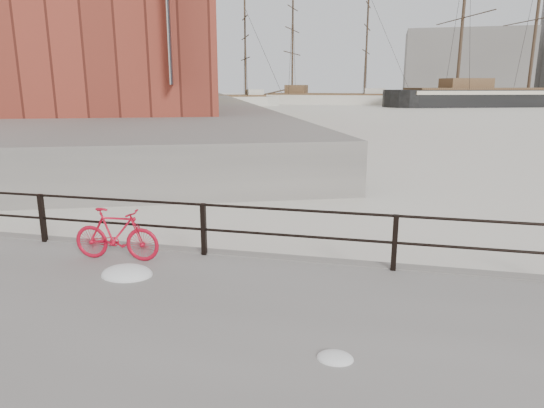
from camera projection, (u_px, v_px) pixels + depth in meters
The scene contains 13 objects.
ground at pixel (392, 285), 8.70m from camera, with size 400.00×400.00×0.00m, color white.
far_quay at pixel (157, 100), 85.40m from camera, with size 24.00×150.00×1.80m, color gray.
guardrail at pixel (395, 243), 8.35m from camera, with size 28.00×0.10×1.00m, color black, non-canonical shape.
bicycle at pixel (116, 234), 8.86m from camera, with size 1.62×0.24×0.98m, color red.
barque_black at pixel (526, 106), 80.88m from camera, with size 55.37×18.12×31.66m, color black, non-canonical shape.
schooner_mid at pixel (327, 104), 90.29m from camera, with size 29.80×12.61×21.35m, color beige, non-canonical shape.
schooner_left at pixel (215, 106), 82.23m from camera, with size 23.43×10.65×17.89m, color beige, non-canonical shape.
workboat_near at pixel (71, 124), 44.28m from camera, with size 12.47×4.16×7.00m, color black, non-canonical shape.
workboat_far at pixel (114, 116), 55.45m from camera, with size 10.15×3.51×7.00m, color black, non-canonical shape.
apartment_cream at pixel (134, 24), 72.75m from camera, with size 20.00×15.00×21.20m, color beige.
apartment_grey at pixel (147, 32), 93.62m from camera, with size 22.00×15.00×23.20m, color #A9A9A4.
apartment_brick at pixel (156, 47), 115.93m from camera, with size 24.00×15.00×21.20m, color brown.
industrial_west at pixel (464, 64), 134.48m from camera, with size 32.00×18.00×18.00m, color gray.
Camera 1 is at (-0.25, -8.37, 3.50)m, focal length 32.00 mm.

